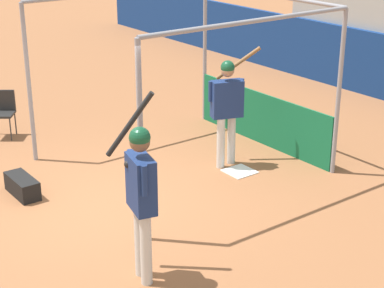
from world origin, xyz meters
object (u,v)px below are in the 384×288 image
player_waiting (141,189)px  equipment_bag (22,186)px  player_batter (227,103)px  folding_chair (3,109)px

player_waiting → equipment_bag: (-2.92, -0.22, -0.98)m
player_waiting → equipment_bag: bearing=18.1°
player_batter → player_waiting: (2.01, -2.88, 0.07)m
player_batter → equipment_bag: (-0.91, -3.10, -0.91)m
folding_chair → equipment_bag: bearing=110.5°
folding_chair → equipment_bag: size_ratio=1.20×
player_batter → folding_chair: bearing=144.5°
folding_chair → equipment_bag: (2.56, -0.75, -0.38)m
player_batter → folding_chair: 4.22m
player_batter → folding_chair: (-3.47, -2.35, -0.54)m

